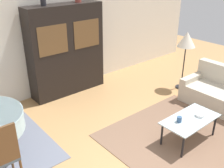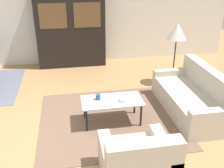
{
  "view_description": "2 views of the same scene",
  "coord_description": "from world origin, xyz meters",
  "px_view_note": "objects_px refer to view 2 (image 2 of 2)",
  "views": [
    {
      "loc": [
        -2.45,
        -1.76,
        2.87
      ],
      "look_at": [
        0.2,
        1.4,
        0.95
      ],
      "focal_mm": 42.0,
      "sensor_mm": 36.0,
      "label": 1
    },
    {
      "loc": [
        0.33,
        -3.63,
        2.6
      ],
      "look_at": [
        1.03,
        0.29,
        0.75
      ],
      "focal_mm": 42.0,
      "sensor_mm": 36.0,
      "label": 2
    }
  ],
  "objects_px": {
    "armchair": "(137,163)",
    "couch": "(193,98)",
    "coffee_table": "(112,102)",
    "floor_lamp": "(177,33)",
    "bowl": "(123,100)",
    "display_cabinet": "(71,28)",
    "cup": "(98,97)"
  },
  "relations": [
    {
      "from": "display_cabinet",
      "to": "floor_lamp",
      "type": "distance_m",
      "value": 2.81
    },
    {
      "from": "display_cabinet",
      "to": "cup",
      "type": "relative_size",
      "value": 21.17
    },
    {
      "from": "display_cabinet",
      "to": "cup",
      "type": "height_order",
      "value": "display_cabinet"
    },
    {
      "from": "bowl",
      "to": "couch",
      "type": "bearing_deg",
      "value": 6.54
    },
    {
      "from": "coffee_table",
      "to": "display_cabinet",
      "type": "relative_size",
      "value": 0.51
    },
    {
      "from": "display_cabinet",
      "to": "bowl",
      "type": "height_order",
      "value": "display_cabinet"
    },
    {
      "from": "coffee_table",
      "to": "floor_lamp",
      "type": "bearing_deg",
      "value": 39.5
    },
    {
      "from": "display_cabinet",
      "to": "bowl",
      "type": "relative_size",
      "value": 13.38
    },
    {
      "from": "couch",
      "to": "armchair",
      "type": "bearing_deg",
      "value": 135.51
    },
    {
      "from": "bowl",
      "to": "cup",
      "type": "bearing_deg",
      "value": 164.0
    },
    {
      "from": "coffee_table",
      "to": "cup",
      "type": "bearing_deg",
      "value": 164.12
    },
    {
      "from": "couch",
      "to": "floor_lamp",
      "type": "relative_size",
      "value": 1.32
    },
    {
      "from": "coffee_table",
      "to": "display_cabinet",
      "type": "bearing_deg",
      "value": 100.44
    },
    {
      "from": "couch",
      "to": "coffee_table",
      "type": "bearing_deg",
      "value": 93.77
    },
    {
      "from": "armchair",
      "to": "bowl",
      "type": "distance_m",
      "value": 1.39
    },
    {
      "from": "cup",
      "to": "bowl",
      "type": "xyz_separation_m",
      "value": [
        0.42,
        -0.12,
        -0.03
      ]
    },
    {
      "from": "armchair",
      "to": "couch",
      "type": "bearing_deg",
      "value": 45.51
    },
    {
      "from": "coffee_table",
      "to": "cup",
      "type": "distance_m",
      "value": 0.26
    },
    {
      "from": "armchair",
      "to": "display_cabinet",
      "type": "xyz_separation_m",
      "value": [
        -0.64,
        4.48,
        0.74
      ]
    },
    {
      "from": "couch",
      "to": "cup",
      "type": "relative_size",
      "value": 19.2
    },
    {
      "from": "display_cabinet",
      "to": "coffee_table",
      "type": "bearing_deg",
      "value": -79.56
    },
    {
      "from": "coffee_table",
      "to": "floor_lamp",
      "type": "relative_size",
      "value": 0.74
    },
    {
      "from": "couch",
      "to": "cup",
      "type": "height_order",
      "value": "couch"
    },
    {
      "from": "couch",
      "to": "coffee_table",
      "type": "height_order",
      "value": "couch"
    },
    {
      "from": "couch",
      "to": "bowl",
      "type": "relative_size",
      "value": 12.13
    },
    {
      "from": "display_cabinet",
      "to": "floor_lamp",
      "type": "height_order",
      "value": "display_cabinet"
    },
    {
      "from": "armchair",
      "to": "coffee_table",
      "type": "distance_m",
      "value": 1.43
    },
    {
      "from": "armchair",
      "to": "cup",
      "type": "xyz_separation_m",
      "value": [
        -0.31,
        1.49,
        0.2
      ]
    },
    {
      "from": "couch",
      "to": "floor_lamp",
      "type": "height_order",
      "value": "floor_lamp"
    },
    {
      "from": "couch",
      "to": "armchair",
      "type": "xyz_separation_m",
      "value": [
        -1.5,
        -1.53,
        0.0
      ]
    },
    {
      "from": "bowl",
      "to": "armchair",
      "type": "bearing_deg",
      "value": -94.78
    },
    {
      "from": "coffee_table",
      "to": "floor_lamp",
      "type": "xyz_separation_m",
      "value": [
        1.69,
        1.4,
        0.8
      ]
    }
  ]
}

